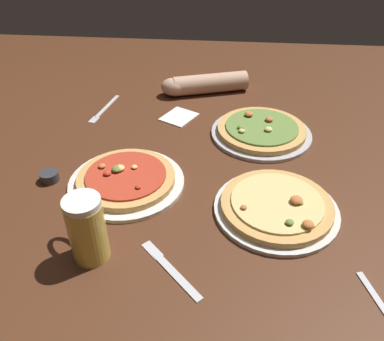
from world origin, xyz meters
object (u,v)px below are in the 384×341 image
(napkin_folded, at_px, (179,116))
(pizza_plate_far, at_px, (261,131))
(beer_mug_dark, at_px, (86,228))
(knife_right, at_px, (171,269))
(pizza_plate_near, at_px, (126,180))
(ramekin_sauce, at_px, (49,176))
(diner_arm, at_px, (202,84))
(fork_spare, at_px, (104,109))
(pizza_plate_side, at_px, (277,207))

(napkin_folded, bearing_deg, pizza_plate_far, -18.46)
(beer_mug_dark, height_order, knife_right, beer_mug_dark)
(pizza_plate_near, height_order, knife_right, pizza_plate_near)
(ramekin_sauce, height_order, napkin_folded, ramekin_sauce)
(ramekin_sauce, bearing_deg, diner_arm, 57.47)
(fork_spare, bearing_deg, napkin_folded, -6.79)
(pizza_plate_far, bearing_deg, pizza_plate_near, -142.14)
(beer_mug_dark, bearing_deg, pizza_plate_far, 53.88)
(pizza_plate_far, xyz_separation_m, fork_spare, (-0.58, 0.13, -0.01))
(diner_arm, bearing_deg, pizza_plate_near, -105.39)
(fork_spare, bearing_deg, pizza_plate_near, -67.08)
(pizza_plate_far, height_order, fork_spare, pizza_plate_far)
(beer_mug_dark, xyz_separation_m, knife_right, (0.19, -0.03, -0.08))
(diner_arm, bearing_deg, pizza_plate_side, -70.35)
(pizza_plate_side, relative_size, diner_arm, 0.94)
(pizza_plate_near, xyz_separation_m, diner_arm, (0.17, 0.61, 0.02))
(napkin_folded, relative_size, knife_right, 0.73)
(pizza_plate_near, height_order, pizza_plate_side, pizza_plate_side)
(beer_mug_dark, height_order, ramekin_sauce, beer_mug_dark)
(pizza_plate_near, height_order, fork_spare, pizza_plate_near)
(beer_mug_dark, bearing_deg, pizza_plate_side, 23.18)
(pizza_plate_far, height_order, knife_right, pizza_plate_far)
(beer_mug_dark, bearing_deg, napkin_folded, 79.35)
(pizza_plate_near, bearing_deg, pizza_plate_side, -10.59)
(napkin_folded, bearing_deg, pizza_plate_near, -104.22)
(knife_right, bearing_deg, pizza_plate_near, 119.49)
(pizza_plate_far, bearing_deg, fork_spare, 167.20)
(pizza_plate_near, relative_size, fork_spare, 1.46)
(pizza_plate_side, height_order, beer_mug_dark, beer_mug_dark)
(knife_right, bearing_deg, diner_arm, 89.86)
(pizza_plate_side, height_order, napkin_folded, pizza_plate_side)
(pizza_plate_far, bearing_deg, napkin_folded, 161.54)
(ramekin_sauce, height_order, diner_arm, diner_arm)
(ramekin_sauce, height_order, knife_right, ramekin_sauce)
(pizza_plate_near, xyz_separation_m, fork_spare, (-0.19, 0.44, -0.01))
(pizza_plate_near, xyz_separation_m, ramekin_sauce, (-0.22, -0.00, -0.00))
(napkin_folded, height_order, diner_arm, diner_arm)
(pizza_plate_far, height_order, napkin_folded, pizza_plate_far)
(pizza_plate_near, bearing_deg, ramekin_sauce, -179.20)
(beer_mug_dark, distance_m, diner_arm, 0.90)
(pizza_plate_far, distance_m, ramekin_sauce, 0.69)
(ramekin_sauce, relative_size, napkin_folded, 0.45)
(ramekin_sauce, distance_m, knife_right, 0.49)
(fork_spare, bearing_deg, diner_arm, 26.40)
(napkin_folded, bearing_deg, fork_spare, 173.21)
(pizza_plate_far, distance_m, napkin_folded, 0.31)
(pizza_plate_near, height_order, pizza_plate_far, same)
(pizza_plate_side, relative_size, beer_mug_dark, 1.94)
(knife_right, height_order, fork_spare, same)
(pizza_plate_side, xyz_separation_m, knife_right, (-0.25, -0.22, -0.01))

